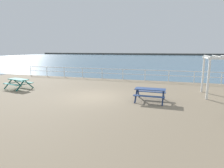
{
  "coord_description": "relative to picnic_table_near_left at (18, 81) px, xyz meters",
  "views": [
    {
      "loc": [
        4.55,
        -11.45,
        3.11
      ],
      "look_at": [
        0.94,
        0.64,
        0.8
      ],
      "focal_mm": 30.53,
      "sensor_mm": 36.0,
      "label": 1
    }
  ],
  "objects": [
    {
      "name": "ground_plane",
      "position": [
        6.89,
        -0.74,
        -0.68
      ],
      "size": [
        30.0,
        24.0,
        0.2
      ],
      "primitive_type": "cube",
      "color": "gray"
    },
    {
      "name": "sea_band",
      "position": [
        6.89,
        52.01,
        -0.58
      ],
      "size": [
        142.0,
        90.0,
        0.01
      ],
      "primitive_type": "cube",
      "color": "#476B84",
      "rests_on": "ground"
    },
    {
      "name": "distant_shoreline",
      "position": [
        6.89,
        95.01,
        -0.58
      ],
      "size": [
        142.0,
        6.0,
        1.8
      ],
      "primitive_type": "cube",
      "color": "#4C4C47",
      "rests_on": "ground"
    },
    {
      "name": "picnic_table_mid_centre",
      "position": [
        10.44,
        -0.81,
        0.0
      ],
      "size": [
        1.84,
        1.59,
        0.8
      ],
      "rotation": [
        0.0,
        0.0,
        -0.03
      ],
      "color": "#334C84",
      "rests_on": "ground"
    },
    {
      "name": "seaward_railing",
      "position": [
        6.89,
        7.01,
        0.18
      ],
      "size": [
        23.07,
        0.07,
        1.08
      ],
      "color": "white",
      "rests_on": "ground"
    },
    {
      "name": "picnic_table_near_left",
      "position": [
        0.0,
        0.0,
        0.0
      ],
      "size": [
        2.11,
        1.9,
        0.8
      ],
      "rotation": [
        0.0,
        0.0,
        -0.25
      ],
      "color": "#1E7A70",
      "rests_on": "ground"
    }
  ]
}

